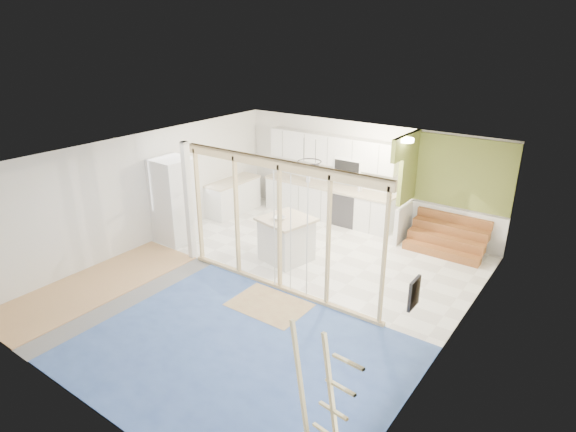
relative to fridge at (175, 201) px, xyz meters
The scene contains 16 objects.
room 3.12m from the fridge, ahead, with size 7.01×8.01×2.61m.
floor_overlays 3.32m from the fridge, ahead, with size 7.00×8.00×0.03m.
stud_frame 2.93m from the fridge, ahead, with size 4.66×0.14×2.60m.
base_cabinets 3.30m from the fridge, 63.29° to the left, with size 4.45×2.24×0.93m.
upper_cabinets 4.12m from the fridge, 56.43° to the left, with size 3.60×0.41×0.85m.
green_partition 6.04m from the fridge, 32.08° to the left, with size 2.25×1.51×2.60m.
pot_rack 3.27m from the fridge, 27.51° to the left, with size 0.52×0.52×0.72m.
sheathing_panel 7.00m from the fridge, 20.50° to the right, with size 0.02×4.00×2.60m, color tan.
electrical_panel 6.79m from the fridge, 15.88° to the right, with size 0.04×0.30×0.40m, color #333237.
ceiling_light 5.37m from the fridge, 29.69° to the left, with size 0.32×0.32×0.08m, color #FFEABF.
fridge is the anchor object (origin of this frame).
island 2.86m from the fridge, 13.36° to the left, with size 1.19×1.19×0.98m.
bowl 2.70m from the fridge, 10.76° to the left, with size 0.25×0.25×0.06m, color silver.
soap_bottle_a 3.58m from the fridge, 63.33° to the left, with size 0.12×0.12×0.30m, color silver.
soap_bottle_b 4.52m from the fridge, 47.11° to the left, with size 0.08×0.08×0.17m, color silver.
ladder 7.10m from the fridge, 29.41° to the right, with size 0.97×0.17×1.81m.
Camera 1 is at (5.19, -6.56, 4.73)m, focal length 30.00 mm.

